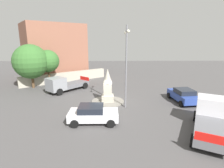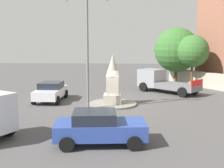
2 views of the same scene
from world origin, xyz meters
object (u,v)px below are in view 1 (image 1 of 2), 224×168
streetlamp (126,60)px  car_blue_near_island (183,95)px  corner_building (55,51)px  tree_near_wall (31,62)px  truck_grey_passing (64,84)px  truck_white_parked_right (211,117)px  monument (108,87)px  car_white_waiting (93,114)px  tree_mid_cluster (48,61)px

streetlamp → car_blue_near_island: (-1.42, 6.32, -3.91)m
corner_building → tree_near_wall: size_ratio=1.63×
car_blue_near_island → tree_near_wall: size_ratio=0.69×
truck_grey_passing → truck_white_parked_right: bearing=51.8°
truck_white_parked_right → streetlamp: bearing=-129.3°
monument → corner_building: (-14.02, -9.59, 2.93)m
car_white_waiting → truck_white_parked_right: bearing=80.7°
streetlamp → car_white_waiting: size_ratio=1.99×
car_white_waiting → tree_near_wall: tree_near_wall is taller
streetlamp → tree_near_wall: 14.54m
car_blue_near_island → tree_near_wall: bearing=-108.6°
tree_mid_cluster → car_white_waiting: bearing=31.5°
truck_white_parked_right → corner_building: bearing=-139.8°
monument → truck_white_parked_right: size_ratio=0.59×
streetlamp → car_blue_near_island: 7.56m
car_blue_near_island → truck_grey_passing: truck_grey_passing is taller
truck_white_parked_right → tree_mid_cluster: bearing=-130.2°
car_white_waiting → truck_white_parked_right: (1.42, 8.69, 0.27)m
tree_mid_cluster → car_blue_near_island: bearing=65.7°
truck_white_parked_right → truck_grey_passing: (-10.41, -13.24, -0.06)m
streetlamp → truck_white_parked_right: 8.32m
car_blue_near_island → corner_building: bearing=-128.7°
truck_grey_passing → car_white_waiting: bearing=26.8°
streetlamp → car_blue_near_island: streetlamp is taller
car_white_waiting → tree_mid_cluster: tree_mid_cluster is taller
car_blue_near_island → truck_grey_passing: bearing=-107.2°
corner_building → tree_mid_cluster: (6.59, 0.93, -1.06)m
streetlamp → tree_mid_cluster: 13.79m
corner_building → tree_near_wall: corner_building is taller
truck_white_parked_right → tree_near_wall: size_ratio=0.99×
monument → streetlamp: streetlamp is taller
corner_building → car_white_waiting: bearing=24.1°
car_blue_near_island → car_white_waiting: bearing=-62.8°
truck_white_parked_right → tree_mid_cluster: 21.38m
streetlamp → corner_building: size_ratio=0.80×
monument → truck_grey_passing: bearing=-126.0°
truck_white_parked_right → truck_grey_passing: truck_white_parked_right is taller
streetlamp → corner_building: 19.26m
truck_grey_passing → tree_near_wall: tree_near_wall is taller
car_white_waiting → truck_grey_passing: 10.07m
tree_near_wall → streetlamp: bearing=58.0°
truck_grey_passing → car_blue_near_island: bearing=72.8°
car_white_waiting → corner_building: 21.05m
monument → streetlamp: size_ratio=0.45×
streetlamp → truck_grey_passing: (-5.67, -7.46, -3.72)m
streetlamp → truck_grey_passing: 10.08m
streetlamp → corner_building: corner_building is taller
truck_white_parked_right → corner_building: corner_building is taller
monument → tree_mid_cluster: (-7.43, -8.66, 1.87)m
car_blue_near_island → tree_mid_cluster: 18.58m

